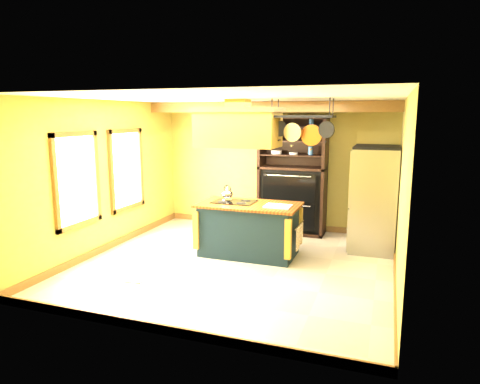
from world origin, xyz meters
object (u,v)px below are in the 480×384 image
Objects in this scene: kitchen_island at (249,229)px; pot_rack at (303,122)px; range_hood at (238,126)px; refrigerator at (373,201)px; hutch at (293,189)px.

kitchen_island is 1.64× the size of pot_rack.
range_hood is 0.78× the size of refrigerator.
pot_rack is 2.08m from refrigerator.
pot_rack is at bearing -137.77° from refrigerator.
kitchen_island is 1.21× the size of range_hood.
range_hood is at bearing -179.85° from pot_rack.
kitchen_island is 1.83m from hutch.
refrigerator reaches higher than kitchen_island.
pot_rack reaches higher than refrigerator.
refrigerator is 1.78m from hutch.
hutch reaches higher than kitchen_island.
range_hood is 1.36× the size of pot_rack.
pot_rack is at bearing -73.47° from hutch.
hutch is at bearing 156.85° from refrigerator.
refrigerator is (1.13, 1.02, -1.42)m from pot_rack.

